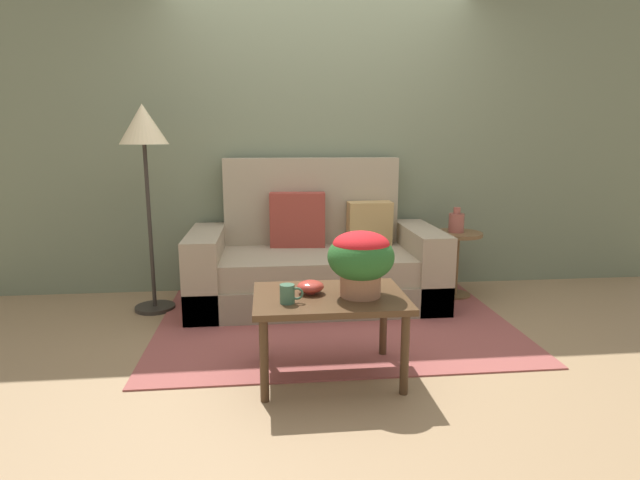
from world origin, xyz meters
name	(u,v)px	position (x,y,z in m)	size (l,w,h in m)	color
ground_plane	(337,331)	(0.00, 0.00, 0.00)	(14.00, 14.00, 0.00)	#997A56
wall_back	(320,118)	(0.00, 1.16, 1.49)	(6.40, 0.12, 2.97)	slate
area_rug	(334,322)	(0.00, 0.17, 0.01)	(2.51, 1.81, 0.01)	#994C47
couch	(315,262)	(-0.09, 0.68, 0.33)	(1.97, 0.91, 1.16)	gray
coffee_table	(330,305)	(-0.14, -0.67, 0.42)	(0.83, 0.59, 0.48)	#442D1B
side_table	(456,252)	(1.10, 0.69, 0.38)	(0.41, 0.41, 0.55)	brown
floor_lamp	(144,141)	(-1.36, 0.61, 1.30)	(0.35, 0.35, 1.57)	#2D2823
potted_plant	(361,257)	(0.02, -0.70, 0.70)	(0.36, 0.36, 0.36)	#A36B4C
coffee_mug	(288,294)	(-0.37, -0.79, 0.53)	(0.12, 0.08, 0.10)	#3D664C
snack_bowl	(311,287)	(-0.24, -0.63, 0.52)	(0.15, 0.15, 0.07)	#B2382D
table_vase	(456,222)	(1.09, 0.69, 0.64)	(0.13, 0.13, 0.21)	#934C42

